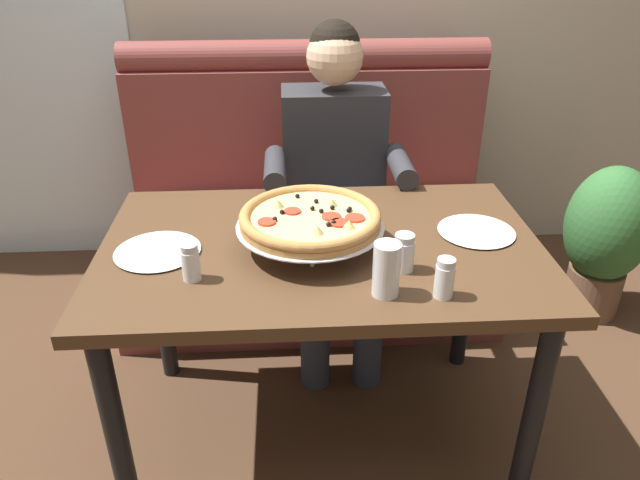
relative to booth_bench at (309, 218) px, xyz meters
The scene contains 12 objects.
ground_plane 0.96m from the booth_bench, 90.00° to the right, with size 16.00×16.00×0.00m, color #4C3321.
booth_bench is the anchor object (origin of this frame).
dining_table 0.91m from the booth_bench, 90.00° to the right, with size 1.29×0.82×0.75m.
diner_main 0.42m from the booth_bench, 70.85° to the right, with size 0.54×0.64×1.27m.
pizza 1.00m from the booth_bench, 92.07° to the right, with size 0.42×0.42×0.12m.
shaker_parmesan 1.13m from the booth_bench, 78.51° to the right, with size 0.06×0.06×0.11m.
shaker_oregano 1.27m from the booth_bench, 76.14° to the right, with size 0.05×0.05×0.11m.
shaker_pepper_flakes 1.18m from the booth_bench, 108.49° to the right, with size 0.05×0.05×0.10m.
plate_near_left 1.03m from the booth_bench, 60.55° to the right, with size 0.23×0.23×0.02m.
plate_near_right 1.08m from the booth_bench, 117.41° to the right, with size 0.25×0.25×0.02m.
drinking_glass 1.24m from the booth_bench, 82.83° to the right, with size 0.07×0.07×0.14m.
potted_plant 1.29m from the booth_bench, ahead, with size 0.36×0.36×0.70m.
Camera 1 is at (-0.10, -1.53, 1.59)m, focal length 33.52 mm.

